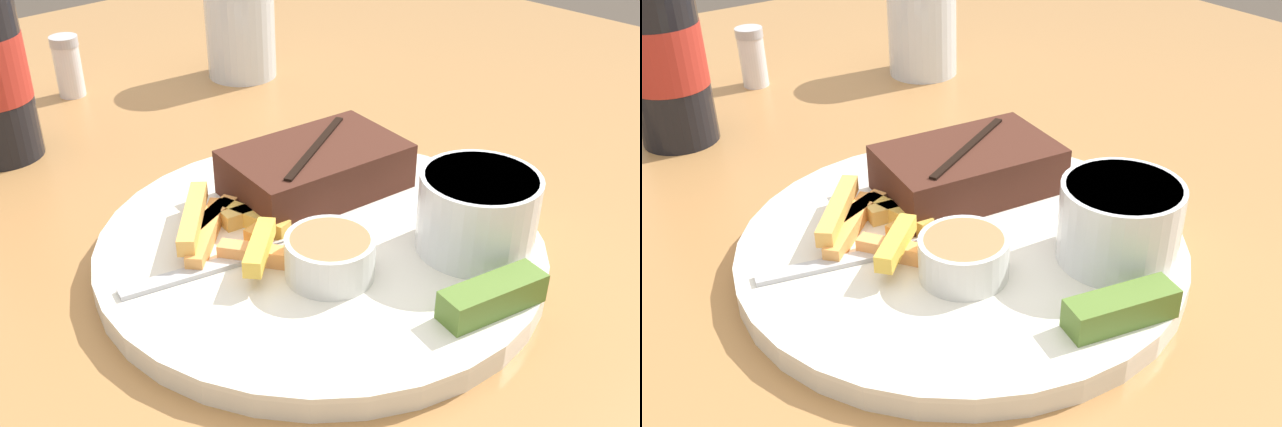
{
  "view_description": "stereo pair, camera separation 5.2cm",
  "coord_description": "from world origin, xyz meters",
  "views": [
    {
      "loc": [
        -0.31,
        -0.33,
        1.07
      ],
      "look_at": [
        0.0,
        0.0,
        0.8
      ],
      "focal_mm": 42.0,
      "sensor_mm": 36.0,
      "label": 1
    },
    {
      "loc": [
        -0.27,
        -0.36,
        1.07
      ],
      "look_at": [
        0.0,
        0.0,
        0.8
      ],
      "focal_mm": 42.0,
      "sensor_mm": 36.0,
      "label": 2
    }
  ],
  "objects": [
    {
      "name": "steak_portion",
      "position": [
        0.05,
        0.05,
        0.79
      ],
      "size": [
        0.14,
        0.1,
        0.04
      ],
      "color": "#472319",
      "rests_on": "dinner_plate"
    },
    {
      "name": "dining_table",
      "position": [
        0.0,
        0.0,
        0.69
      ],
      "size": [
        1.4,
        1.45,
        0.76
      ],
      "color": "#A87542",
      "rests_on": "ground_plane"
    },
    {
      "name": "beer_bottle",
      "position": [
        -0.1,
        0.32,
        0.85
      ],
      "size": [
        0.07,
        0.07,
        0.25
      ],
      "color": "black",
      "rests_on": "dining_table"
    },
    {
      "name": "coleslaw_cup",
      "position": [
        0.07,
        -0.08,
        0.81
      ],
      "size": [
        0.08,
        0.08,
        0.06
      ],
      "color": "white",
      "rests_on": "dinner_plate"
    },
    {
      "name": "dinner_plate",
      "position": [
        0.0,
        0.0,
        0.77
      ],
      "size": [
        0.32,
        0.32,
        0.02
      ],
      "color": "silver",
      "rests_on": "dining_table"
    },
    {
      "name": "drinking_glass",
      "position": [
        0.19,
        0.33,
        0.82
      ],
      "size": [
        0.08,
        0.08,
        0.12
      ],
      "color": "silver",
      "rests_on": "dining_table"
    },
    {
      "name": "salt_shaker",
      "position": [
        0.02,
        0.41,
        0.79
      ],
      "size": [
        0.03,
        0.03,
        0.07
      ],
      "color": "white",
      "rests_on": "dining_table"
    },
    {
      "name": "dipping_sauce_cup",
      "position": [
        -0.03,
        -0.04,
        0.79
      ],
      "size": [
        0.06,
        0.06,
        0.03
      ],
      "color": "silver",
      "rests_on": "dinner_plate"
    },
    {
      "name": "fork_utensil",
      "position": [
        -0.08,
        0.02,
        0.78
      ],
      "size": [
        0.13,
        0.04,
        0.0
      ],
      "rotation": [
        0.0,
        0.0,
        6.03
      ],
      "color": "#B7B7BC",
      "rests_on": "dinner_plate"
    },
    {
      "name": "fries_pile",
      "position": [
        -0.04,
        0.04,
        0.78
      ],
      "size": [
        0.12,
        0.13,
        0.02
      ],
      "color": "#F2AF50",
      "rests_on": "dinner_plate"
    },
    {
      "name": "pickle_spear",
      "position": [
        0.02,
        -0.13,
        0.79
      ],
      "size": [
        0.07,
        0.04,
        0.02
      ],
      "color": "#567A2D",
      "rests_on": "dinner_plate"
    }
  ]
}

